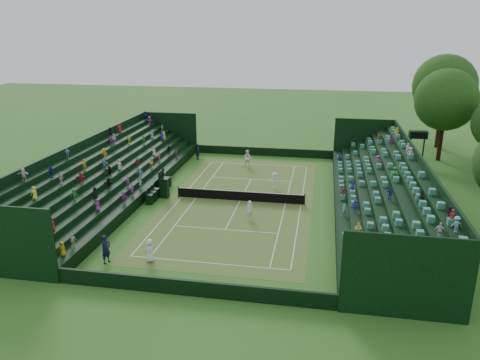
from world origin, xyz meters
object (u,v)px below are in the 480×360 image
Objects in this scene: umpire_chair at (164,185)px; player_near_east at (249,210)px; player_near_west at (150,251)px; player_far_east at (275,180)px; player_far_west at (248,159)px; tennis_net at (240,196)px.

player_near_east is (8.52, -3.76, -0.37)m from umpire_chair.
player_near_west is at bearing 28.02° from player_near_east.
umpire_chair is at bearing -52.72° from player_near_east.
player_far_west is at bearing 106.68° from player_far_east.
umpire_chair reaches higher than player_near_east.
umpire_chair is 10.65m from player_far_east.
player_near_west reaches higher than tennis_net.
player_near_east is at bearing -87.30° from player_far_west.
umpire_chair is 12.51m from player_far_west.
player_far_east is (3.75, -6.66, -0.17)m from player_far_west.
player_near_west is (-3.89, -12.32, 0.28)m from tennis_net.
player_near_west is 17.65m from player_far_east.
player_far_east reaches higher than player_near_west.
player_near_west is 23.20m from player_far_west.
player_far_west reaches higher than player_near_east.
tennis_net is 4.33m from player_near_east.
umpire_chair is at bearing -125.61° from player_far_west.
umpire_chair is 9.32m from player_near_east.
player_near_west is at bearing -124.64° from player_far_east.
player_near_east is 8.19m from player_far_east.
player_far_east is at bearing 24.04° from umpire_chair.
player_far_west is 1.20× the size of player_far_east.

